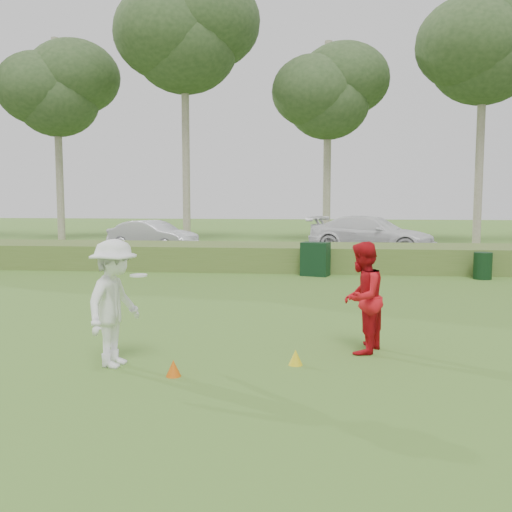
# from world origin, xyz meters

# --- Properties ---
(ground) EXTENTS (120.00, 120.00, 0.00)m
(ground) POSITION_xyz_m (0.00, 0.00, 0.00)
(ground) COLOR #407025
(ground) RESTS_ON ground
(reed_strip) EXTENTS (80.00, 3.00, 0.90)m
(reed_strip) POSITION_xyz_m (0.00, 12.00, 0.45)
(reed_strip) COLOR #4D6A2A
(reed_strip) RESTS_ON ground
(park_road) EXTENTS (80.00, 6.00, 0.06)m
(park_road) POSITION_xyz_m (0.00, 17.00, 0.03)
(park_road) COLOR #2D2D2D
(park_road) RESTS_ON ground
(tree_2) EXTENTS (6.50, 6.50, 12.00)m
(tree_2) POSITION_xyz_m (-14.00, 24.00, 8.97)
(tree_2) COLOR gray
(tree_2) RESTS_ON ground
(tree_3) EXTENTS (7.80, 7.80, 15.50)m
(tree_3) POSITION_xyz_m (-6.00, 23.00, 11.60)
(tree_3) COLOR gray
(tree_3) RESTS_ON ground
(tree_4) EXTENTS (6.24, 6.24, 11.50)m
(tree_4) POSITION_xyz_m (2.00, 24.50, 8.59)
(tree_4) COLOR gray
(tree_4) RESTS_ON ground
(tree_5) EXTENTS (7.28, 7.28, 14.00)m
(tree_5) POSITION_xyz_m (10.00, 22.50, 10.47)
(tree_5) COLOR gray
(tree_5) RESTS_ON ground
(player_white) EXTENTS (1.02, 1.42, 2.02)m
(player_white) POSITION_xyz_m (-1.76, -0.61, 1.01)
(player_white) COLOR white
(player_white) RESTS_ON ground
(player_red) EXTENTS (1.03, 1.14, 1.92)m
(player_red) POSITION_xyz_m (2.19, 0.59, 0.96)
(player_red) COLOR red
(player_red) RESTS_ON ground
(cone_orange) EXTENTS (0.23, 0.23, 0.25)m
(cone_orange) POSITION_xyz_m (-0.71, -1.05, 0.12)
(cone_orange) COLOR #E15B0B
(cone_orange) RESTS_ON ground
(cone_yellow) EXTENTS (0.23, 0.23, 0.25)m
(cone_yellow) POSITION_xyz_m (1.09, -0.28, 0.13)
(cone_yellow) COLOR yellow
(cone_yellow) RESTS_ON ground
(utility_cabinet) EXTENTS (1.04, 0.82, 1.14)m
(utility_cabinet) POSITION_xyz_m (1.38, 10.19, 0.57)
(utility_cabinet) COLOR black
(utility_cabinet) RESTS_ON ground
(trash_bin) EXTENTS (0.71, 0.71, 0.88)m
(trash_bin) POSITION_xyz_m (6.83, 9.96, 0.44)
(trash_bin) COLOR black
(trash_bin) RESTS_ON ground
(car_mid) EXTENTS (4.78, 3.19, 1.49)m
(car_mid) POSITION_xyz_m (-6.40, 17.44, 0.80)
(car_mid) COLOR white
(car_mid) RESTS_ON park_road
(car_right) EXTENTS (6.41, 4.57, 1.72)m
(car_right) POSITION_xyz_m (4.00, 17.87, 0.92)
(car_right) COLOR white
(car_right) RESTS_ON park_road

